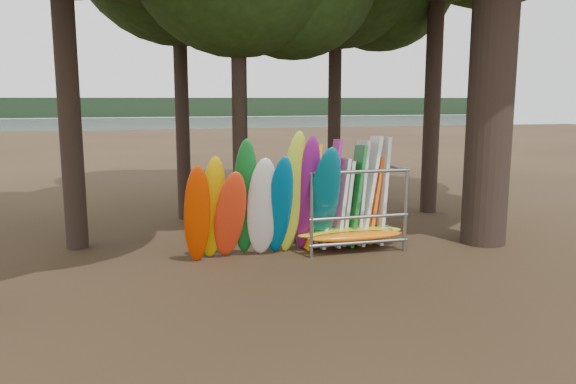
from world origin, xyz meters
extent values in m
plane|color=#47331E|center=(0.00, 0.00, 0.00)|extent=(120.00, 120.00, 0.00)
plane|color=gray|center=(0.00, 60.00, 0.00)|extent=(160.00, 160.00, 0.00)
cube|color=black|center=(0.00, 110.00, 2.00)|extent=(160.00, 4.00, 4.00)
cylinder|color=black|center=(-5.80, 2.53, 5.88)|extent=(0.56, 0.56, 11.76)
cylinder|color=black|center=(-2.78, 5.45, 5.11)|extent=(0.43, 0.43, 10.22)
cylinder|color=black|center=(-0.57, 7.58, 6.60)|extent=(0.55, 0.55, 13.19)
cylinder|color=black|center=(2.55, 6.18, 5.19)|extent=(0.45, 0.45, 10.39)
cylinder|color=black|center=(-1.45, 2.75, 4.63)|extent=(0.39, 0.39, 9.26)
cylinder|color=black|center=(5.39, 4.46, 6.52)|extent=(0.55, 0.55, 13.03)
cylinder|color=black|center=(4.70, 0.24, 6.24)|extent=(1.17, 1.17, 12.48)
ellipsoid|color=#BD2F02|center=(-2.93, 0.07, 1.20)|extent=(0.62, 1.06, 2.48)
ellipsoid|color=#CDA007|center=(-2.54, 0.33, 1.29)|extent=(0.73, 1.20, 2.67)
ellipsoid|color=#F13615|center=(-2.15, 0.17, 1.13)|extent=(0.83, 1.49, 2.37)
ellipsoid|color=#137329|center=(-1.77, 0.27, 1.49)|extent=(0.79, 1.71, 3.10)
ellipsoid|color=silver|center=(-1.38, 0.13, 1.27)|extent=(0.92, 1.59, 2.68)
ellipsoid|color=#0067A1|center=(-0.99, 0.05, 1.30)|extent=(0.74, 1.82, 2.73)
ellipsoid|color=#C1D42C|center=(-0.60, 0.32, 1.56)|extent=(0.79, 1.26, 3.20)
ellipsoid|color=#831874|center=(-0.22, 0.35, 1.51)|extent=(0.65, 1.47, 3.13)
ellipsoid|color=#05697F|center=(0.17, 0.21, 1.38)|extent=(0.93, 1.93, 2.92)
ellipsoid|color=orange|center=(1.03, 0.22, 0.42)|extent=(2.57, 0.55, 0.24)
ellipsoid|color=yellow|center=(1.03, 0.60, 0.42)|extent=(2.85, 0.55, 0.24)
ellipsoid|color=#186E1E|center=(1.03, 0.91, 0.42)|extent=(2.60, 0.55, 0.24)
ellipsoid|color=red|center=(1.03, 1.28, 0.42)|extent=(2.56, 0.55, 0.24)
cube|color=#FFA80D|center=(0.07, 0.86, 1.35)|extent=(0.42, 0.78, 2.72)
cube|color=white|center=(0.26, 1.06, 1.13)|extent=(0.37, 0.75, 2.30)
cube|color=silver|center=(0.46, 0.86, 1.12)|extent=(0.47, 0.76, 2.27)
cube|color=#A21B84|center=(0.65, 1.03, 1.40)|extent=(0.54, 0.77, 2.82)
cube|color=white|center=(0.84, 0.89, 1.15)|extent=(0.46, 0.78, 2.33)
cube|color=silver|center=(1.03, 1.00, 1.11)|extent=(0.38, 0.75, 2.26)
cube|color=#19742A|center=(1.23, 0.84, 1.33)|extent=(0.54, 0.81, 2.67)
cube|color=silver|center=(1.42, 1.01, 1.37)|extent=(0.44, 0.82, 2.77)
cube|color=white|center=(1.61, 0.88, 1.45)|extent=(0.66, 0.82, 2.89)
cube|color=orange|center=(1.81, 1.04, 1.16)|extent=(0.51, 0.77, 2.33)
cube|color=silver|center=(2.00, 0.90, 1.41)|extent=(0.36, 0.80, 2.86)
camera|label=1|loc=(-4.17, -12.59, 3.84)|focal=35.00mm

